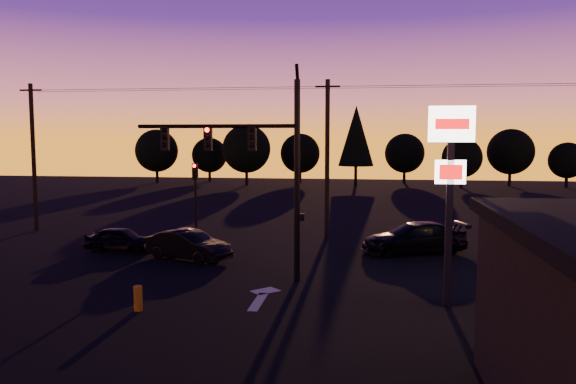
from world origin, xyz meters
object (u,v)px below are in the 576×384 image
Objects in this scene: traffic_signal_mast at (257,158)px; car_right at (414,238)px; car_mid at (188,245)px; car_left at (121,239)px; pylon_sign at (451,163)px; secondary_signal at (195,191)px; bollard at (138,298)px.

traffic_signal_mast is 1.63× the size of car_right.
traffic_signal_mast is 6.67m from car_mid.
pylon_sign is at bearing -113.35° from car_left.
secondary_signal is 15.75m from pylon_sign.
car_right is at bearing -81.88° from car_left.
secondary_signal is 5.19× the size of bollard.
bollard is (-3.18, -4.52, -4.52)m from traffic_signal_mast.
traffic_signal_mast reaches higher than car_right.
traffic_signal_mast is at bearing -56.81° from secondary_signal.
secondary_signal is at bearing 35.06° from car_mid.
pylon_sign reaches higher than car_right.
secondary_signal reaches higher than car_left.
traffic_signal_mast is at bearing -66.03° from car_right.
traffic_signal_mast reaches higher than pylon_sign.
bollard is (-10.28, -2.03, -4.50)m from pylon_sign.
pylon_sign is at bearing -94.69° from car_mid.
pylon_sign is (7.10, -2.49, -0.02)m from traffic_signal_mast.
car_right is at bearing -6.12° from secondary_signal.
car_right is (9.89, 10.77, 0.34)m from bollard.
car_left is at bearing 92.72° from car_mid.
car_right is (10.69, 2.98, 0.06)m from car_mid.
traffic_signal_mast reaches higher than secondary_signal.
pylon_sign is 17.28m from car_left.
car_left is at bearing 149.35° from traffic_signal_mast.
traffic_signal_mast is 7.14m from bollard.
secondary_signal is 12.38m from bollard.
car_right is at bearing -51.66° from car_mid.
car_mid is at bearing 140.60° from traffic_signal_mast.
car_mid is at bearing -93.44° from car_right.
secondary_signal reaches higher than bollard.
secondary_signal is at bearing -46.05° from car_left.
pylon_sign is 13.18m from car_mid.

